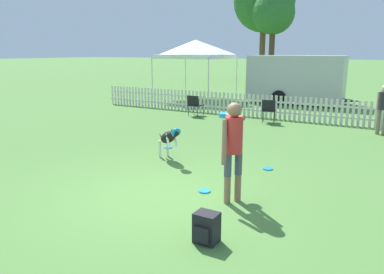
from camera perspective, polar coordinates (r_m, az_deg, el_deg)
name	(u,v)px	position (r m, az deg, el deg)	size (l,w,h in m)	color
ground_plane	(160,196)	(6.48, -4.88, -8.90)	(240.00, 240.00, 0.00)	#4C7A38
handler_person	(233,141)	(5.96, 6.26, -0.54)	(0.74, 1.00, 1.64)	#8C664C
leaping_dog	(169,137)	(8.37, -3.57, -0.07)	(0.97, 0.71, 0.82)	black
frisbee_near_handler	(204,191)	(6.63, 1.90, -8.23)	(0.21, 0.21, 0.02)	#1E8CD8
frisbee_near_dog	(268,169)	(8.00, 11.47, -4.75)	(0.21, 0.21, 0.02)	#1E8CD8
frisbee_midfield	(168,147)	(9.58, -3.62, -1.57)	(0.21, 0.21, 0.02)	#1E8CD8
backpack_on_grass	(206,228)	(4.93, 2.20, -13.67)	(0.30, 0.28, 0.40)	black
picket_fence	(295,109)	(13.74, 15.42, 4.18)	(17.24, 0.04, 0.85)	silver
folding_chair_center	(195,104)	(14.22, 0.40, 5.10)	(0.49, 0.51, 0.79)	#333338
folding_chair_green_right	(269,109)	(13.12, 11.62, 4.22)	(0.55, 0.56, 0.81)	#333338
canopy_tent_main	(196,49)	(19.00, 0.57, 13.23)	(3.16, 3.16, 2.97)	silver
spectator_standing	(383,105)	(12.26, 27.15, 4.33)	(0.41, 0.27, 1.47)	#7A705B
equipment_trailer	(296,78)	(18.43, 15.64, 8.63)	(5.11, 2.43, 2.23)	#B7B7B7
tree_left_grove	(273,14)	(30.89, 12.28, 17.88)	(3.28, 3.28, 6.95)	#4C3823
tree_right_grove	(264,2)	(33.32, 10.93, 19.61)	(5.04, 5.04, 8.99)	brown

